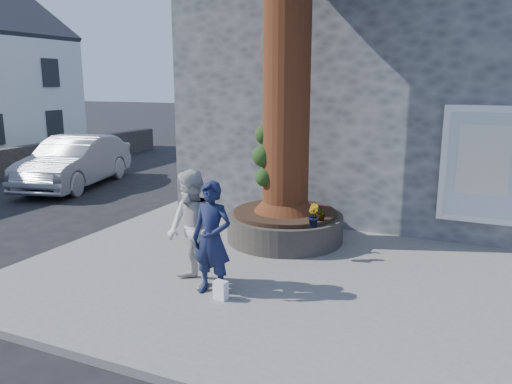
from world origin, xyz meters
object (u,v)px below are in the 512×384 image
at_px(planter, 285,226).
at_px(man, 212,239).
at_px(car_silver, 75,162).
at_px(woman, 192,230).

distance_m(planter, man, 2.92).
bearing_deg(man, car_silver, 145.29).
height_order(man, woman, woman).
distance_m(man, car_silver, 9.76).
distance_m(man, woman, 0.43).
distance_m(planter, woman, 2.85).
xyz_separation_m(woman, car_silver, (-7.59, 5.47, -0.24)).
bearing_deg(woman, man, 14.68).
bearing_deg(car_silver, woman, -50.80).
xyz_separation_m(man, woman, (-0.41, 0.12, 0.05)).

